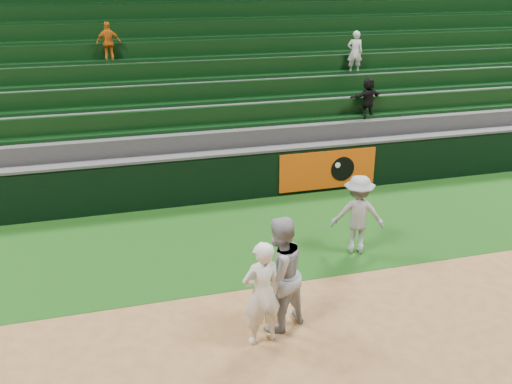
# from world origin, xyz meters

# --- Properties ---
(ground) EXTENTS (70.00, 70.00, 0.00)m
(ground) POSITION_xyz_m (0.00, 0.00, 0.00)
(ground) COLOR brown
(ground) RESTS_ON ground
(foul_grass) EXTENTS (36.00, 4.20, 0.01)m
(foul_grass) POSITION_xyz_m (0.00, 3.00, 0.00)
(foul_grass) COLOR #11380E
(foul_grass) RESTS_ON ground
(first_base) EXTENTS (0.44, 0.44, 0.10)m
(first_base) POSITION_xyz_m (-0.05, 0.31, 0.05)
(first_base) COLOR silver
(first_base) RESTS_ON ground
(first_baseman) EXTENTS (0.68, 0.50, 1.71)m
(first_baseman) POSITION_xyz_m (-0.43, -0.64, 0.85)
(first_baseman) COLOR white
(first_baseman) RESTS_ON ground
(baserunner) EXTENTS (1.14, 1.04, 1.91)m
(baserunner) POSITION_xyz_m (-0.05, -0.32, 0.95)
(baserunner) COLOR #9A9DA4
(baserunner) RESTS_ON ground
(base_coach) EXTENTS (1.19, 0.92, 1.63)m
(base_coach) POSITION_xyz_m (2.28, 1.73, 0.82)
(base_coach) COLOR #92969F
(base_coach) RESTS_ON foul_grass
(field_wall) EXTENTS (36.00, 0.45, 1.25)m
(field_wall) POSITION_xyz_m (0.03, 5.20, 0.63)
(field_wall) COLOR black
(field_wall) RESTS_ON ground
(stadium_seating) EXTENTS (36.00, 5.95, 5.17)m
(stadium_seating) POSITION_xyz_m (-0.00, 8.97, 1.70)
(stadium_seating) COLOR #323234
(stadium_seating) RESTS_ON ground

